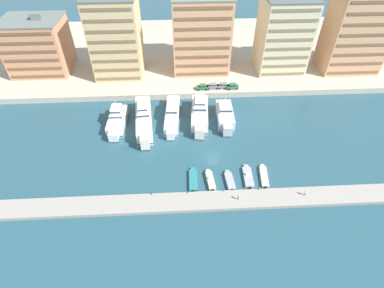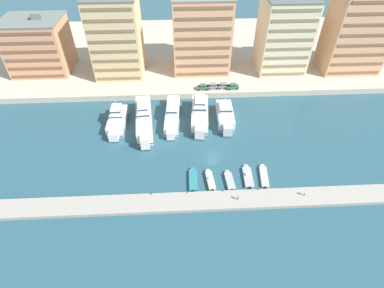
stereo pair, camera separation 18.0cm
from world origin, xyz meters
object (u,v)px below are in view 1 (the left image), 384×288
object	(u,v)px
motorboat_cream_center	(264,176)
pedestrian_near_edge	(306,192)
motorboat_cream_left	(210,180)
yacht_white_far_left	(117,120)
car_grey_mid_left	(223,85)
yacht_ivory_center_left	(200,113)
car_green_center_left	(233,86)
yacht_silver_center	(225,115)
car_green_far_left	(202,87)
car_grey_left	(213,86)
motorboat_grey_mid_left	(230,181)
yacht_ivory_left	(144,118)
yacht_white_mid_left	(172,114)
motorboat_grey_center_left	(248,177)
motorboat_teal_far_left	(193,180)
pedestrian_mid_deck	(238,197)

from	to	relation	value
motorboat_cream_center	pedestrian_near_edge	size ratio (longest dim) A/B	4.74
motorboat_cream_left	yacht_white_far_left	bearing A→B (deg)	136.80
car_grey_mid_left	motorboat_cream_left	bearing A→B (deg)	-101.60
yacht_ivory_center_left	car_green_center_left	world-z (taller)	yacht_ivory_center_left
yacht_silver_center	motorboat_cream_left	size ratio (longest dim) A/B	2.29
yacht_white_far_left	car_green_far_left	bearing A→B (deg)	30.57
yacht_white_far_left	car_grey_left	size ratio (longest dim) A/B	3.73
motorboat_grey_mid_left	motorboat_cream_center	xyz separation A→B (m)	(8.70, 1.02, -0.03)
car_grey_mid_left	pedestrian_near_edge	bearing A→B (deg)	-74.32
yacht_ivory_left	pedestrian_near_edge	world-z (taller)	yacht_ivory_left
yacht_ivory_center_left	car_green_center_left	xyz separation A→B (m)	(12.18, 14.10, 0.49)
car_grey_left	yacht_white_mid_left	bearing A→B (deg)	-134.46
motorboat_cream_center	car_green_far_left	distance (m)	40.92
motorboat_grey_center_left	car_green_far_left	xyz separation A→B (m)	(-8.22, 38.88, 2.55)
yacht_ivory_center_left	pedestrian_near_edge	size ratio (longest dim) A/B	11.67
motorboat_grey_mid_left	motorboat_cream_center	world-z (taller)	motorboat_grey_mid_left
yacht_white_far_left	car_green_center_left	bearing A→B (deg)	22.98
yacht_white_far_left	yacht_ivory_left	xyz separation A→B (m)	(7.98, -0.60, 0.63)
motorboat_cream_left	motorboat_grey_mid_left	distance (m)	4.72
car_green_center_left	yacht_ivory_center_left	bearing A→B (deg)	-130.82
motorboat_teal_far_left	pedestrian_near_edge	size ratio (longest dim) A/B	4.77
yacht_white_far_left	car_grey_mid_left	world-z (taller)	yacht_white_far_left
car_green_center_left	motorboat_grey_center_left	bearing A→B (deg)	-92.95
car_green_far_left	motorboat_teal_far_left	bearing A→B (deg)	-97.80
yacht_ivory_left	motorboat_cream_left	world-z (taller)	yacht_ivory_left
motorboat_cream_center	pedestrian_near_edge	xyz separation A→B (m)	(7.80, -6.73, 1.46)
motorboat_cream_left	motorboat_grey_center_left	xyz separation A→B (m)	(9.43, 0.76, -0.07)
car_grey_left	car_green_center_left	distance (m)	6.77
motorboat_cream_center	yacht_ivory_left	bearing A→B (deg)	143.75
yacht_ivory_center_left	motorboat_grey_center_left	world-z (taller)	yacht_ivory_center_left
yacht_white_far_left	motorboat_cream_center	bearing A→B (deg)	-30.88
yacht_ivory_left	motorboat_cream_center	size ratio (longest dim) A/B	2.86
car_grey_left	car_grey_mid_left	bearing A→B (deg)	1.83
motorboat_cream_center	car_grey_left	distance (m)	40.39
yacht_white_far_left	motorboat_cream_center	distance (m)	45.29
yacht_white_mid_left	pedestrian_near_edge	world-z (taller)	yacht_white_mid_left
motorboat_grey_mid_left	motorboat_grey_center_left	size ratio (longest dim) A/B	0.84
motorboat_teal_far_left	car_grey_left	bearing A→B (deg)	77.41
motorboat_teal_far_left	car_green_center_left	bearing A→B (deg)	68.25
motorboat_grey_mid_left	car_green_far_left	size ratio (longest dim) A/B	1.59
car_grey_left	pedestrian_near_edge	distance (m)	48.97
yacht_silver_center	yacht_ivory_left	bearing A→B (deg)	-177.27
motorboat_teal_far_left	motorboat_grey_center_left	size ratio (longest dim) A/B	1.01
yacht_ivory_center_left	car_green_far_left	size ratio (longest dim) A/B	4.67
motorboat_grey_center_left	pedestrian_mid_deck	world-z (taller)	pedestrian_mid_deck
yacht_white_far_left	motorboat_grey_mid_left	bearing A→B (deg)	-38.81
pedestrian_near_edge	yacht_silver_center	bearing A→B (deg)	115.18
motorboat_grey_mid_left	yacht_silver_center	bearing A→B (deg)	85.04
yacht_white_mid_left	pedestrian_near_edge	xyz separation A→B (m)	(30.30, -32.05, -0.00)
yacht_white_mid_left	pedestrian_near_edge	distance (m)	44.11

